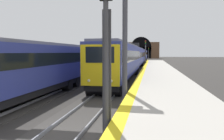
{
  "coord_description": "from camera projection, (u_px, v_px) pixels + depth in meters",
  "views": [
    {
      "loc": [
        -7.96,
        -3.25,
        3.17
      ],
      "look_at": [
        10.18,
        -0.1,
        1.74
      ],
      "focal_mm": 36.43,
      "sensor_mm": 36.0,
      "label": 1
    }
  ],
  "objects": [
    {
      "name": "platform_right",
      "position": [
        178.0,
        129.0,
        7.86
      ],
      "size": [
        112.0,
        4.34,
        1.03
      ],
      "primitive_type": "cube",
      "color": "#ADA89E",
      "rests_on": "ground_plane"
    },
    {
      "name": "railway_signal_mid",
      "position": [
        145.0,
        51.0,
        52.04
      ],
      "size": [
        0.39,
        0.38,
        6.0
      ],
      "rotation": [
        0.0,
        0.0,
        3.14
      ],
      "color": "#4C4C54",
      "rests_on": "ground_plane"
    },
    {
      "name": "train_main_approaching",
      "position": [
        138.0,
        56.0,
        53.9
      ],
      "size": [
        79.56,
        3.03,
        5.01
      ],
      "rotation": [
        0.0,
        0.0,
        3.13
      ],
      "color": "navy",
      "rests_on": "ground_plane"
    },
    {
      "name": "railway_signal_far",
      "position": [
        149.0,
        52.0,
        105.8
      ],
      "size": [
        0.39,
        0.38,
        5.63
      ],
      "rotation": [
        0.0,
        0.0,
        3.14
      ],
      "color": "#38383D",
      "rests_on": "ground_plane"
    },
    {
      "name": "railway_signal_near",
      "position": [
        106.0,
        43.0,
        6.97
      ],
      "size": [
        0.39,
        0.38,
        5.79
      ],
      "rotation": [
        0.0,
        0.0,
        3.14
      ],
      "color": "#38383D",
      "rests_on": "ground_plane"
    },
    {
      "name": "platform_right_edge_strip",
      "position": [
        123.0,
        112.0,
        8.15
      ],
      "size": [
        112.0,
        0.5,
        0.01
      ],
      "primitive_type": "cube",
      "color": "yellow",
      "rests_on": "platform_right"
    },
    {
      "name": "track_main_line",
      "position": [
        64.0,
        135.0,
        8.61
      ],
      "size": [
        160.0,
        3.01,
        0.21
      ],
      "color": "#383533",
      "rests_on": "ground_plane"
    },
    {
      "name": "train_adjacent_platform",
      "position": [
        69.0,
        62.0,
        22.09
      ],
      "size": [
        38.04,
        3.18,
        3.85
      ],
      "rotation": [
        0.0,
        0.0,
        3.12
      ],
      "color": "navy",
      "rests_on": "ground_plane"
    },
    {
      "name": "catenary_mast_near",
      "position": [
        101.0,
        50.0,
        67.24
      ],
      "size": [
        0.22,
        1.98,
        7.41
      ],
      "color": "#595B60",
      "rests_on": "ground_plane"
    },
    {
      "name": "overhead_signal_gantry",
      "position": [
        53.0,
        9.0,
        12.89
      ],
      "size": [
        0.7,
        8.57,
        7.55
      ],
      "color": "#3F3F47",
      "rests_on": "ground_plane"
    },
    {
      "name": "ground_plane",
      "position": [
        64.0,
        136.0,
        8.62
      ],
      "size": [
        320.0,
        320.0,
        0.0
      ],
      "primitive_type": "plane",
      "color": "#302D2B"
    },
    {
      "name": "tunnel_portal",
      "position": [
        141.0,
        50.0,
        123.21
      ],
      "size": [
        2.67,
        19.37,
        11.52
      ],
      "color": "brown",
      "rests_on": "ground_plane"
    }
  ]
}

